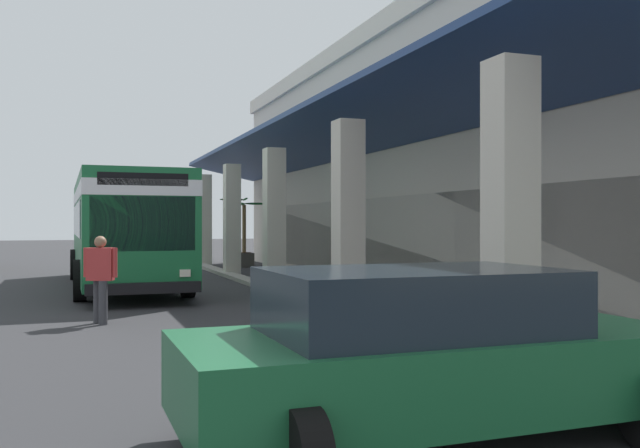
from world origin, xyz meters
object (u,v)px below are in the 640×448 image
at_px(pedestrian, 100,275).
at_px(potted_palm, 244,248).
at_px(transit_bus, 123,223).
at_px(parked_sedan_green, 430,352).

bearing_deg(pedestrian, potted_palm, 157.57).
bearing_deg(potted_palm, transit_bus, -35.47).
distance_m(parked_sedan_green, potted_palm, 23.64).
xyz_separation_m(transit_bus, parked_sedan_green, (15.68, 1.57, -1.10)).
xyz_separation_m(transit_bus, pedestrian, (7.65, -0.87, -0.95)).
distance_m(pedestrian, potted_palm, 16.54).
distance_m(transit_bus, pedestrian, 7.76).
relative_size(parked_sedan_green, potted_palm, 1.49).
bearing_deg(potted_palm, parked_sedan_green, -9.42).
relative_size(transit_bus, potted_palm, 3.80).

